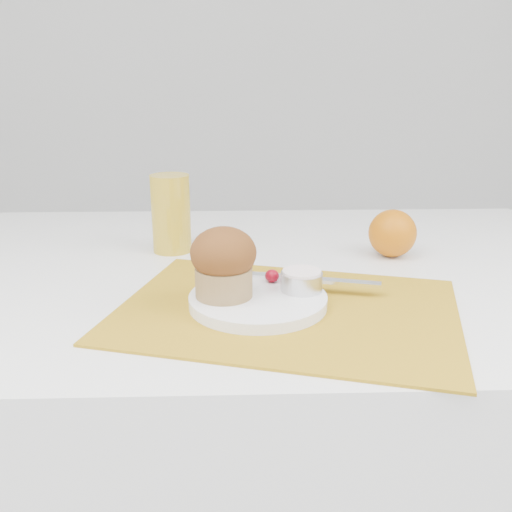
{
  "coord_description": "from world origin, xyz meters",
  "views": [
    {
      "loc": [
        -0.05,
        -0.86,
        1.06
      ],
      "look_at": [
        -0.02,
        -0.05,
        0.8
      ],
      "focal_mm": 40.0,
      "sensor_mm": 36.0,
      "label": 1
    }
  ],
  "objects_px": {
    "table": "(266,453)",
    "orange": "(392,233)",
    "plate": "(258,300)",
    "juice_glass": "(171,214)",
    "muffin": "(223,262)"
  },
  "relations": [
    {
      "from": "plate",
      "to": "table",
      "type": "bearing_deg",
      "value": 83.16
    },
    {
      "from": "table",
      "to": "muffin",
      "type": "relative_size",
      "value": 12.38
    },
    {
      "from": "orange",
      "to": "muffin",
      "type": "distance_m",
      "value": 0.37
    },
    {
      "from": "juice_glass",
      "to": "orange",
      "type": "bearing_deg",
      "value": -6.36
    },
    {
      "from": "orange",
      "to": "juice_glass",
      "type": "relative_size",
      "value": 0.6
    },
    {
      "from": "table",
      "to": "orange",
      "type": "distance_m",
      "value": 0.48
    },
    {
      "from": "table",
      "to": "orange",
      "type": "relative_size",
      "value": 14.36
    },
    {
      "from": "plate",
      "to": "juice_glass",
      "type": "relative_size",
      "value": 1.37
    },
    {
      "from": "juice_glass",
      "to": "muffin",
      "type": "relative_size",
      "value": 1.44
    },
    {
      "from": "table",
      "to": "plate",
      "type": "bearing_deg",
      "value": -96.84
    },
    {
      "from": "table",
      "to": "plate",
      "type": "distance_m",
      "value": 0.43
    },
    {
      "from": "table",
      "to": "juice_glass",
      "type": "xyz_separation_m",
      "value": [
        -0.17,
        0.09,
        0.44
      ]
    },
    {
      "from": "table",
      "to": "orange",
      "type": "bearing_deg",
      "value": 12.03
    },
    {
      "from": "plate",
      "to": "muffin",
      "type": "relative_size",
      "value": 1.97
    },
    {
      "from": "plate",
      "to": "orange",
      "type": "height_order",
      "value": "orange"
    }
  ]
}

